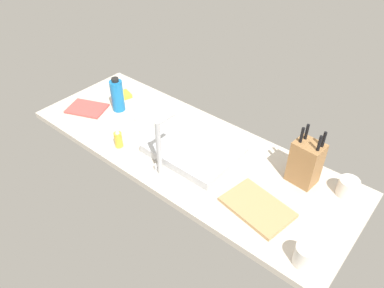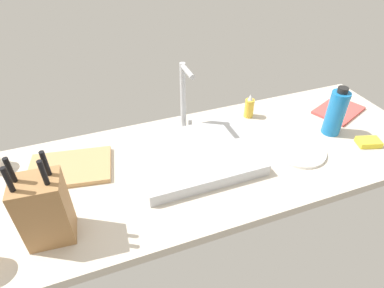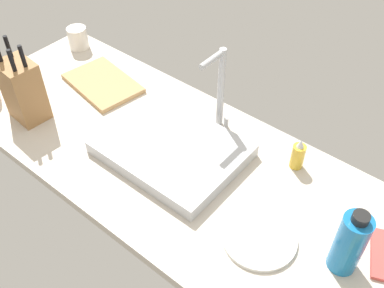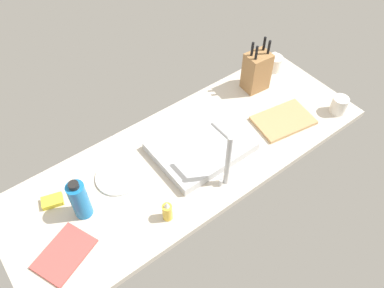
{
  "view_description": "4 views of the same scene",
  "coord_description": "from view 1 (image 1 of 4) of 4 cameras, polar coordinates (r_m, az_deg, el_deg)",
  "views": [
    {
      "loc": [
        -99.48,
        113.97,
        127.83
      ],
      "look_at": [
        -6.93,
        3.47,
        11.83
      ],
      "focal_mm": 34.4,
      "sensor_mm": 36.0,
      "label": 1
    },
    {
      "loc": [
        -40.73,
        -88.78,
        85.1
      ],
      "look_at": [
        -6.03,
        4.34,
        9.0
      ],
      "focal_mm": 30.4,
      "sensor_mm": 36.0,
      "label": 2
    },
    {
      "loc": [
        63.98,
        -74.31,
        108.07
      ],
      "look_at": [
        2.57,
        0.79,
        13.27
      ],
      "focal_mm": 41.35,
      "sensor_mm": 36.0,
      "label": 3
    },
    {
      "loc": [
        70.23,
        93.75,
        148.54
      ],
      "look_at": [
        -0.09,
        1.44,
        12.26
      ],
      "focal_mm": 36.02,
      "sensor_mm": 36.0,
      "label": 4
    }
  ],
  "objects": [
    {
      "name": "ceramic_cup",
      "position": [
        1.51,
        17.09,
        -16.2
      ],
      "size": [
        8.31,
        8.31,
        9.46
      ],
      "primitive_type": "cylinder",
      "color": "silver",
      "rests_on": "countertop_slab"
    },
    {
      "name": "faucet",
      "position": [
        1.71,
        -4.99,
        -0.03
      ],
      "size": [
        5.5,
        12.27,
        30.58
      ],
      "color": "#B7BABF",
      "rests_on": "countertop_slab"
    },
    {
      "name": "cutting_board",
      "position": [
        1.67,
        10.09,
        -9.63
      ],
      "size": [
        32.6,
        24.4,
        1.8
      ],
      "primitive_type": "cube",
      "rotation": [
        0.0,
        0.0,
        -0.17
      ],
      "color": "tan",
      "rests_on": "countertop_slab"
    },
    {
      "name": "coffee_mug",
      "position": [
        1.82,
        23.0,
        -6.19
      ],
      "size": [
        9.13,
        9.13,
        8.72
      ],
      "primitive_type": "cylinder",
      "color": "silver",
      "rests_on": "countertop_slab"
    },
    {
      "name": "dinner_plate",
      "position": [
        2.2,
        -6.27,
        4.34
      ],
      "size": [
        20.88,
        20.88,
        1.2
      ],
      "primitive_type": "cylinder",
      "color": "white",
      "rests_on": "countertop_slab"
    },
    {
      "name": "soap_bottle",
      "position": [
        1.98,
        -11.37,
        0.77
      ],
      "size": [
        4.26,
        4.26,
        11.46
      ],
      "color": "gold",
      "rests_on": "countertop_slab"
    },
    {
      "name": "water_bottle",
      "position": [
        2.25,
        -11.52,
        7.41
      ],
      "size": [
        7.58,
        7.58,
        21.48
      ],
      "color": "#1970B7",
      "rests_on": "countertop_slab"
    },
    {
      "name": "countertop_slab",
      "position": [
        1.97,
        -0.9,
        -0.99
      ],
      "size": [
        183.57,
        66.58,
        3.5
      ],
      "primitive_type": "cube",
      "color": "beige",
      "rests_on": "ground"
    },
    {
      "name": "sink_basin",
      "position": [
        1.91,
        0.3,
        -0.9
      ],
      "size": [
        44.83,
        34.63,
        4.58
      ],
      "primitive_type": "cube",
      "color": "#B7BABF",
      "rests_on": "countertop_slab"
    },
    {
      "name": "knife_block",
      "position": [
        1.78,
        17.19,
        -2.73
      ],
      "size": [
        13.87,
        11.44,
        30.03
      ],
      "rotation": [
        0.0,
        0.0,
        -0.08
      ],
      "color": "#9E7042",
      "rests_on": "countertop_slab"
    },
    {
      "name": "dish_sponge",
      "position": [
        2.42,
        -10.34,
        7.55
      ],
      "size": [
        10.36,
        8.36,
        2.4
      ],
      "primitive_type": "cube",
      "rotation": [
        0.0,
        0.0,
        -0.29
      ],
      "color": "yellow",
      "rests_on": "countertop_slab"
    },
    {
      "name": "dish_towel",
      "position": [
        2.34,
        -15.97,
        5.32
      ],
      "size": [
        27.0,
        23.47,
        1.2
      ],
      "primitive_type": "cube",
      "rotation": [
        0.0,
        0.0,
        0.4
      ],
      "color": "#CC4C47",
      "rests_on": "countertop_slab"
    }
  ]
}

